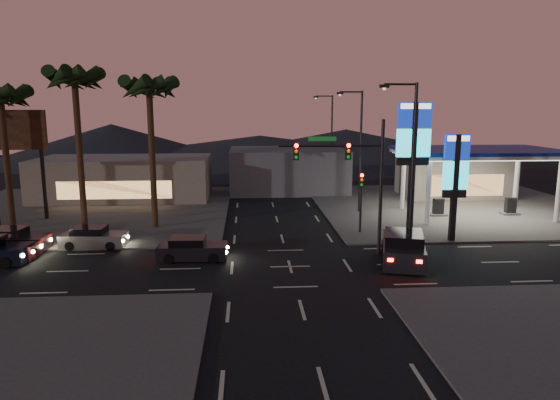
{
  "coord_description": "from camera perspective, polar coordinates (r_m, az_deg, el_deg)",
  "views": [
    {
      "loc": [
        -2.33,
        -26.31,
        8.62
      ],
      "look_at": [
        -0.28,
        4.08,
        3.0
      ],
      "focal_mm": 32.0,
      "sensor_mm": 36.0,
      "label": 1
    }
  ],
  "objects": [
    {
      "name": "pylon_sign_short",
      "position": [
        33.8,
        19.43,
        3.12
      ],
      "size": [
        1.6,
        0.35,
        7.0
      ],
      "color": "black",
      "rests_on": "ground"
    },
    {
      "name": "gas_station",
      "position": [
        42.62,
        21.72,
        4.95
      ],
      "size": [
        12.2,
        8.2,
        5.47
      ],
      "color": "silver",
      "rests_on": "ground"
    },
    {
      "name": "hill_left",
      "position": [
        89.41,
        -18.66,
        6.3
      ],
      "size": [
        40.0,
        40.0,
        6.0
      ],
      "primitive_type": "cone",
      "color": "black",
      "rests_on": "ground"
    },
    {
      "name": "billboard",
      "position": [
        43.36,
        -28.81,
        6.15
      ],
      "size": [
        6.0,
        0.3,
        8.5
      ],
      "color": "black",
      "rests_on": "ground"
    },
    {
      "name": "pedestal_signal",
      "position": [
        34.67,
        9.25,
        0.86
      ],
      "size": [
        0.32,
        0.39,
        4.3
      ],
      "color": "black",
      "rests_on": "ground"
    },
    {
      "name": "traffic_signal_mast",
      "position": [
        29.14,
        8.24,
        3.66
      ],
      "size": [
        6.1,
        0.39,
        8.0
      ],
      "color": "black",
      "rests_on": "ground"
    },
    {
      "name": "corner_lot_nw",
      "position": [
        45.28,
        -21.36,
        -1.17
      ],
      "size": [
        24.0,
        24.0,
        0.12
      ],
      "primitive_type": "cube",
      "color": "#47443F",
      "rests_on": "ground"
    },
    {
      "name": "streetlight_far",
      "position": [
        55.15,
        5.72,
        7.38
      ],
      "size": [
        2.14,
        0.25,
        10.0
      ],
      "color": "black",
      "rests_on": "ground"
    },
    {
      "name": "corner_lot_ne",
      "position": [
        46.9,
        19.22,
        -0.65
      ],
      "size": [
        24.0,
        24.0,
        0.12
      ],
      "primitive_type": "cube",
      "color": "#47443F",
      "rests_on": "ground"
    },
    {
      "name": "ground",
      "position": [
        27.78,
        1.15,
        -7.62
      ],
      "size": [
        140.0,
        140.0,
        0.0
      ],
      "primitive_type": "plane",
      "color": "black",
      "rests_on": "ground"
    },
    {
      "name": "streetlight_mid",
      "position": [
        41.43,
        8.93,
        6.31
      ],
      "size": [
        2.14,
        0.25,
        10.0
      ],
      "color": "black",
      "rests_on": "ground"
    },
    {
      "name": "car_lane_b_mid",
      "position": [
        34.62,
        -28.47,
        -4.12
      ],
      "size": [
        4.55,
        2.22,
        1.44
      ],
      "color": "black",
      "rests_on": "ground"
    },
    {
      "name": "palm_b",
      "position": [
        37.68,
        -22.39,
        11.74
      ],
      "size": [
        4.41,
        4.41,
        11.46
      ],
      "color": "black",
      "rests_on": "ground"
    },
    {
      "name": "suv_station",
      "position": [
        29.24,
        13.88,
        -5.32
      ],
      "size": [
        3.58,
        5.72,
        1.78
      ],
      "color": "black",
      "rests_on": "ground"
    },
    {
      "name": "palm_c",
      "position": [
        39.5,
        -29.26,
        9.52
      ],
      "size": [
        4.41,
        4.41,
        10.26
      ],
      "color": "black",
      "rests_on": "ground"
    },
    {
      "name": "palm_a",
      "position": [
        36.43,
        -14.7,
        11.39
      ],
      "size": [
        4.41,
        4.41,
        10.86
      ],
      "color": "black",
      "rests_on": "ground"
    },
    {
      "name": "building_far_west",
      "position": [
        50.14,
        -17.3,
        2.39
      ],
      "size": [
        16.0,
        8.0,
        4.0
      ],
      "primitive_type": "cube",
      "color": "#726B5B",
      "rests_on": "ground"
    },
    {
      "name": "car_lane_b_front",
      "position": [
        33.5,
        -20.57,
        -4.07
      ],
      "size": [
        4.11,
        1.9,
        1.31
      ],
      "color": "slate",
      "rests_on": "ground"
    },
    {
      "name": "hill_center",
      "position": [
        86.59,
        -2.32,
        6.06
      ],
      "size": [
        60.0,
        60.0,
        4.0
      ],
      "primitive_type": "cone",
      "color": "black",
      "rests_on": "ground"
    },
    {
      "name": "hill_right",
      "position": [
        88.24,
        7.52,
        6.39
      ],
      "size": [
        50.0,
        50.0,
        5.0
      ],
      "primitive_type": "cone",
      "color": "black",
      "rests_on": "ground"
    },
    {
      "name": "convenience_store",
      "position": [
        51.92,
        19.25,
        2.54
      ],
      "size": [
        10.0,
        6.0,
        4.0
      ],
      "primitive_type": "cube",
      "color": "#726B5B",
      "rests_on": "ground"
    },
    {
      "name": "pylon_sign_tall",
      "position": [
        33.68,
        15.0,
        6.31
      ],
      "size": [
        2.2,
        0.35,
        9.0
      ],
      "color": "black",
      "rests_on": "ground"
    },
    {
      "name": "car_lane_a_front",
      "position": [
        29.35,
        -10.08,
        -5.55
      ],
      "size": [
        4.1,
        1.83,
        1.32
      ],
      "color": "black",
      "rests_on": "ground"
    },
    {
      "name": "streetlight_near",
      "position": [
        28.94,
        14.59,
        4.36
      ],
      "size": [
        2.14,
        0.25,
        10.0
      ],
      "color": "black",
      "rests_on": "ground"
    },
    {
      "name": "building_far_mid",
      "position": [
        52.88,
        0.87,
        3.48
      ],
      "size": [
        12.0,
        9.0,
        4.4
      ],
      "primitive_type": "cube",
      "color": "#4C4C51",
      "rests_on": "ground"
    }
  ]
}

